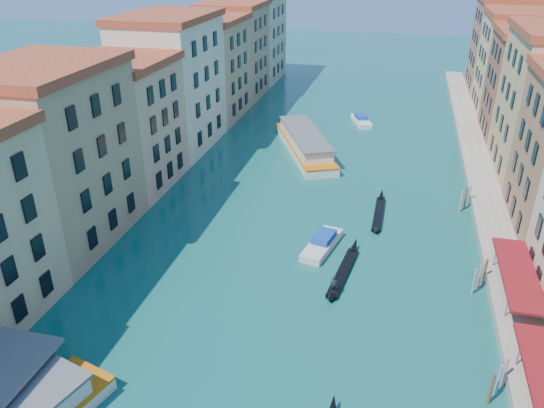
{
  "coord_description": "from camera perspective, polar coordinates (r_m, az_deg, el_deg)",
  "views": [
    {
      "loc": [
        9.79,
        -6.66,
        30.92
      ],
      "look_at": [
        -2.36,
        42.3,
        5.68
      ],
      "focal_mm": 35.0,
      "sensor_mm": 36.0,
      "label": 1
    }
  ],
  "objects": [
    {
      "name": "left_bank_palazzos",
      "position": [
        82.58,
        -12.51,
        11.08
      ],
      "size": [
        12.8,
        128.4,
        21.0
      ],
      "color": "#CDB28D",
      "rests_on": "ground"
    },
    {
      "name": "vaporetto_far",
      "position": [
        86.24,
        3.56,
        6.57
      ],
      "size": [
        13.82,
        22.36,
        3.31
      ],
      "rotation": [
        0.0,
        0.0,
        0.43
      ],
      "color": "silver",
      "rests_on": "ground"
    },
    {
      "name": "gondola_fore",
      "position": [
        55.32,
        7.66,
        -7.17
      ],
      "size": [
        2.44,
        12.12,
        2.42
      ],
      "rotation": [
        0.0,
        0.0,
        -0.13
      ],
      "color": "black",
      "rests_on": "ground"
    },
    {
      "name": "gondola_far",
      "position": [
        67.62,
        11.41,
        -0.88
      ],
      "size": [
        1.14,
        11.63,
        1.65
      ],
      "rotation": [
        0.0,
        0.0,
        -0.01
      ],
      "color": "black",
      "rests_on": "ground"
    },
    {
      "name": "quay",
      "position": [
        78.8,
        21.7,
        1.89
      ],
      "size": [
        4.0,
        140.0,
        1.0
      ],
      "primitive_type": "cube",
      "color": "gray",
      "rests_on": "ground"
    },
    {
      "name": "motorboat_far",
      "position": [
        101.93,
        9.57,
        8.9
      ],
      "size": [
        4.66,
        7.57,
        1.5
      ],
      "rotation": [
        0.0,
        0.0,
        0.36
      ],
      "color": "white",
      "rests_on": "ground"
    },
    {
      "name": "motorboat_mid",
      "position": [
        59.46,
        5.44,
        -4.21
      ],
      "size": [
        3.89,
        7.82,
        1.55
      ],
      "rotation": [
        0.0,
        0.0,
        -0.21
      ],
      "color": "silver",
      "rests_on": "ground"
    },
    {
      "name": "mooring_poles_right",
      "position": [
        47.13,
        22.7,
        -14.87
      ],
      "size": [
        1.44,
        54.24,
        3.2
      ],
      "color": "brown",
      "rests_on": "ground"
    }
  ]
}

